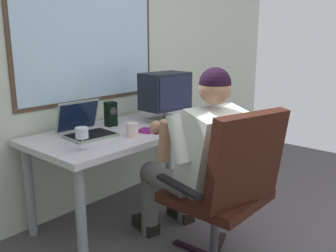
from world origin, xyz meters
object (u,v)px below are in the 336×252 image
at_px(desk_speaker, 111,114).
at_px(cd_case, 147,131).
at_px(crt_monitor, 165,92).
at_px(coffee_mug, 132,130).
at_px(person_seated, 198,158).
at_px(office_chair, 229,183).
at_px(wine_glass, 82,134).
at_px(desk, 135,137).
at_px(laptop, 85,126).

distance_m(desk_speaker, cd_case, 0.34).
xyz_separation_m(crt_monitor, coffee_mug, (-0.55, -0.18, -0.18)).
height_order(person_seated, crt_monitor, person_seated).
xyz_separation_m(office_chair, wine_glass, (-0.46, 0.76, 0.25)).
distance_m(desk, office_chair, 0.97).
relative_size(office_chair, person_seated, 0.82).
height_order(crt_monitor, cd_case, crt_monitor).
bearing_deg(crt_monitor, coffee_mug, -161.98).
distance_m(person_seated, cd_case, 0.53).
height_order(person_seated, wine_glass, person_seated).
height_order(person_seated, laptop, person_seated).
xyz_separation_m(office_chair, crt_monitor, (0.51, 0.94, 0.38)).
bearing_deg(office_chair, coffee_mug, 93.06).
bearing_deg(office_chair, crt_monitor, 61.69).
height_order(person_seated, cd_case, person_seated).
distance_m(office_chair, crt_monitor, 1.14).
relative_size(office_chair, coffee_mug, 10.30).
bearing_deg(laptop, office_chair, -77.85).
bearing_deg(desk, cd_case, -102.01).
xyz_separation_m(desk, wine_glass, (-0.63, -0.20, 0.19)).
bearing_deg(laptop, desk_speaker, 12.17).
height_order(laptop, wine_glass, laptop).
relative_size(person_seated, coffee_mug, 12.51).
bearing_deg(cd_case, wine_glass, -176.68).
bearing_deg(desk, laptop, 166.13).
height_order(desk, office_chair, office_chair).
bearing_deg(laptop, cd_case, -35.74).
relative_size(crt_monitor, laptop, 1.18).
xyz_separation_m(crt_monitor, laptop, (-0.74, 0.11, -0.17)).
xyz_separation_m(wine_glass, desk_speaker, (0.53, 0.36, -0.01)).
distance_m(desk, wine_glass, 0.68).
distance_m(desk_speaker, coffee_mug, 0.37).
xyz_separation_m(person_seated, coffee_mug, (-0.10, 0.49, 0.12)).
xyz_separation_m(crt_monitor, wine_glass, (-0.97, -0.18, -0.13)).
height_order(person_seated, desk_speaker, person_seated).
distance_m(office_chair, laptop, 1.10).
bearing_deg(person_seated, desk, 81.45).
bearing_deg(person_seated, wine_glass, 137.33).
distance_m(wine_glass, cd_case, 0.60).
bearing_deg(person_seated, office_chair, -102.90).
height_order(laptop, cd_case, laptop).
relative_size(desk, person_seated, 1.33).
bearing_deg(desk, office_chair, -99.83).
relative_size(desk, coffee_mug, 16.64).
relative_size(desk_speaker, coffee_mug, 1.94).
height_order(wine_glass, desk_speaker, desk_speaker).
bearing_deg(person_seated, desk_speaker, 89.75).
bearing_deg(crt_monitor, person_seated, -123.72).
relative_size(laptop, cd_case, 2.05).
relative_size(wine_glass, coffee_mug, 1.49).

